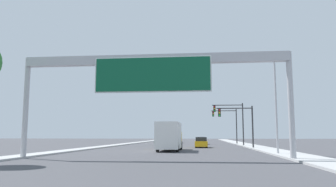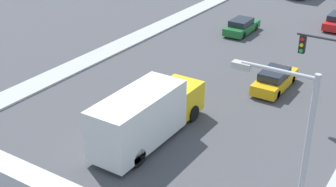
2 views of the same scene
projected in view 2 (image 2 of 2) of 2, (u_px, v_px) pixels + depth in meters
name	position (u px, v px, depth m)	size (l,w,h in m)	color
median_strip_left	(217.00, 0.00, 53.60)	(2.00, 120.00, 0.15)	#AFAFAF
car_far_left	(242.00, 26.00, 42.97)	(1.79, 4.45, 1.36)	#1E662D
car_near_right	(275.00, 80.00, 32.12)	(1.74, 4.65, 1.46)	gold
truck_box_secondary	(147.00, 115.00, 25.68)	(2.39, 8.45, 3.13)	yellow
street_lamp_right	(292.00, 180.00, 14.40)	(2.63, 0.28, 8.83)	#B2B2B7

